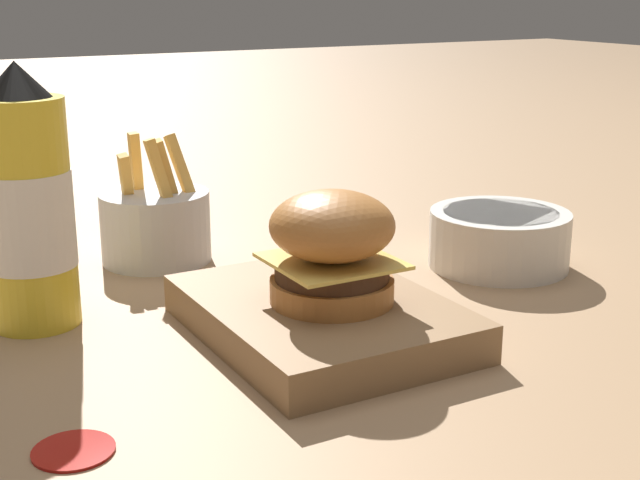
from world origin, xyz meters
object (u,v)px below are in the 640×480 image
at_px(spoon, 338,250).
at_px(serving_board, 320,317).
at_px(fries_basket, 156,225).
at_px(side_bowl, 499,237).
at_px(burger, 332,247).
at_px(ketchup_bottle, 27,208).

bearing_deg(spoon, serving_board, -24.44).
bearing_deg(fries_basket, side_bowl, -122.44).
bearing_deg(side_bowl, serving_board, 106.38).
relative_size(burger, fries_basket, 0.75).
relative_size(fries_basket, side_bowl, 0.94).
xyz_separation_m(fries_basket, side_bowl, (-0.19, -0.30, -0.01)).
xyz_separation_m(fries_basket, spoon, (-0.07, -0.18, -0.03)).
height_order(serving_board, fries_basket, fries_basket).
distance_m(burger, side_bowl, 0.26).
bearing_deg(serving_board, side_bowl, -73.62).
height_order(side_bowl, spoon, side_bowl).
relative_size(serving_board, ketchup_bottle, 1.08).
bearing_deg(burger, fries_basket, 10.98).
height_order(fries_basket, side_bowl, fries_basket).
height_order(burger, side_bowl, burger).
height_order(serving_board, burger, burger).
distance_m(serving_board, fries_basket, 0.27).
bearing_deg(fries_basket, spoon, -112.81).
bearing_deg(side_bowl, spoon, 46.67).
bearing_deg(ketchup_bottle, fries_basket, -50.80).
height_order(ketchup_bottle, side_bowl, ketchup_bottle).
relative_size(serving_board, side_bowl, 1.69).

